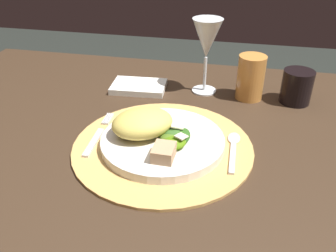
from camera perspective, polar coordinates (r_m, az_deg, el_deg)
dining_table at (r=0.83m, az=-3.13°, el=-10.77°), size 1.22×0.87×0.75m
placemat at (r=0.70m, az=-0.85°, el=-3.27°), size 0.35×0.35×0.01m
dinner_plate at (r=0.69m, az=-0.85°, el=-2.47°), size 0.24×0.24×0.02m
pasta_serving at (r=0.69m, az=-4.19°, el=0.49°), size 0.15×0.15×0.05m
salad_greens at (r=0.67m, az=1.23°, el=-1.90°), size 0.07×0.09×0.03m
bread_piece at (r=0.63m, az=-0.69°, el=-4.26°), size 0.04×0.05×0.02m
fork at (r=0.74m, az=-11.23°, el=-1.49°), size 0.02×0.16×0.00m
spoon at (r=0.71m, az=10.48°, el=-3.01°), size 0.02×0.14×0.01m
napkin at (r=0.93m, az=-4.71°, el=6.33°), size 0.14×0.10×0.02m
wine_glass at (r=0.88m, az=6.26°, el=13.50°), size 0.07×0.07×0.19m
amber_tumbler at (r=0.89m, az=13.15°, el=7.61°), size 0.07×0.07×0.11m
dark_tumbler at (r=0.91m, az=19.99°, el=5.95°), size 0.07×0.07×0.08m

